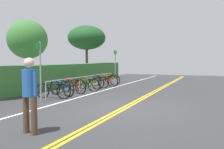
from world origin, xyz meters
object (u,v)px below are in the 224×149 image
object	(u,v)px
bicycle_3	(85,85)
bicycle_7	(108,80)
bike_rack	(86,80)
bicycle_6	(104,81)
tree_mid	(27,40)
pedestrian	(30,90)
bicycle_5	(95,82)
sign_post_far	(115,63)
bicycle_2	(73,86)
bicycle_4	(90,83)
bicycle_0	(53,91)
tree_far_right	(87,38)
sign_post_near	(40,66)
bicycle_1	(62,88)

from	to	relation	value
bicycle_3	bicycle_7	distance (m)	3.36
bike_rack	bicycle_6	xyz separation A→B (m)	(2.21, -0.10, -0.24)
tree_mid	pedestrian	bearing A→B (deg)	-138.35
bicycle_5	sign_post_far	bearing A→B (deg)	-2.08
bicycle_2	sign_post_far	xyz separation A→B (m)	(5.53, -0.06, 1.05)
bicycle_2	bicycle_4	distance (m)	1.76
bicycle_5	bicycle_6	xyz separation A→B (m)	(0.85, -0.21, 0.01)
bicycle_0	bicycle_2	xyz separation A→B (m)	(1.76, 0.08, 0.03)
bike_rack	sign_post_far	world-z (taller)	sign_post_far
bicycle_0	tree_far_right	distance (m)	10.90
bicycle_5	bike_rack	bearing A→B (deg)	-175.36
bicycle_5	sign_post_near	distance (m)	5.45
sign_post_near	tree_mid	size ratio (longest dim) A/B	0.58
bike_rack	sign_post_far	xyz separation A→B (m)	(4.27, 0.00, 0.83)
bike_rack	sign_post_near	size ratio (longest dim) A/B	2.92
bike_rack	sign_post_far	size ratio (longest dim) A/B	2.99
pedestrian	sign_post_far	xyz separation A→B (m)	(11.74, 2.65, 0.40)
bicycle_3	sign_post_near	xyz separation A→B (m)	(-3.60, -0.02, 1.11)
bicycle_1	sign_post_far	size ratio (longest dim) A/B	0.72
bicycle_0	pedestrian	size ratio (longest dim) A/B	0.98
bicycle_3	bicycle_4	distance (m)	0.90
bicycle_3	tree_mid	bearing A→B (deg)	78.39
pedestrian	bicycle_2	bearing A→B (deg)	23.55
tree_mid	sign_post_near	bearing A→B (deg)	-134.40
bike_rack	bicycle_0	distance (m)	3.03
bicycle_4	bicycle_0	bearing A→B (deg)	-178.87
sign_post_far	bicycle_5	bearing A→B (deg)	177.92
bicycle_1	bicycle_3	xyz separation A→B (m)	(1.83, -0.21, -0.03)
sign_post_near	tree_far_right	xyz separation A→B (m)	(10.74, 3.77, 2.06)
bicycle_2	tree_far_right	distance (m)	9.32
bicycle_7	tree_mid	distance (m)	5.72
bicycle_2	bicycle_5	distance (m)	2.61
bicycle_2	bicycle_4	bearing A→B (deg)	-0.29
bicycle_3	pedestrian	distance (m)	7.55
bicycle_1	bicycle_5	size ratio (longest dim) A/B	0.96
bicycle_0	bicycle_6	world-z (taller)	bicycle_6
sign_post_far	tree_mid	bearing A→B (deg)	129.52
bicycle_6	tree_far_right	bearing A→B (deg)	39.31
bike_rack	tree_mid	distance (m)	5.11
bicycle_5	sign_post_near	bearing A→B (deg)	-177.30
bike_rack	sign_post_far	bearing A→B (deg)	0.05
bike_rack	sign_post_near	world-z (taller)	sign_post_near
bicycle_7	bicycle_2	bearing A→B (deg)	179.13
bicycle_1	bicycle_2	size ratio (longest dim) A/B	0.94
bike_rack	bicycle_3	size ratio (longest dim) A/B	4.14
bike_rack	bicycle_6	bearing A→B (deg)	-2.64
bike_rack	bicycle_5	size ratio (longest dim) A/B	3.99
bicycle_1	bicycle_6	size ratio (longest dim) A/B	0.93
bike_rack	bicycle_1	distance (m)	2.22
pedestrian	sign_post_near	distance (m)	4.32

